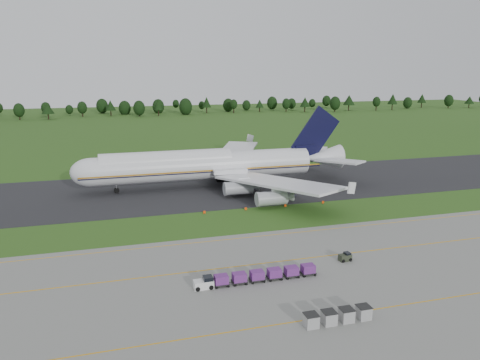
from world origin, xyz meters
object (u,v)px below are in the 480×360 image
object	(u,v)px
aircraft	(209,165)
edge_markers	(266,207)
utility_cart	(345,258)
uld_row	(338,316)
baggage_train	(255,276)

from	to	relation	value
aircraft	edge_markers	size ratio (longest dim) A/B	2.55
utility_cart	uld_row	distance (m)	19.72
baggage_train	utility_cart	bearing A→B (deg)	11.16
uld_row	edge_markers	distance (m)	48.80
aircraft	baggage_train	size ratio (longest dim) A/B	3.90
utility_cart	edge_markers	size ratio (longest dim) A/B	0.07
aircraft	utility_cart	distance (m)	55.50
utility_cart	uld_row	xyz separation A→B (m)	(-10.11, -16.93, 0.31)
aircraft	uld_row	xyz separation A→B (m)	(0.82, -71.08, -5.00)
aircraft	baggage_train	bearing A→B (deg)	-95.61
baggage_train	utility_cart	world-z (taller)	baggage_train
utility_cart	baggage_train	bearing A→B (deg)	-168.84
utility_cart	uld_row	size ratio (longest dim) A/B	0.23
baggage_train	uld_row	xyz separation A→B (m)	(6.45, -13.66, -0.05)
baggage_train	uld_row	size ratio (longest dim) A/B	2.11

